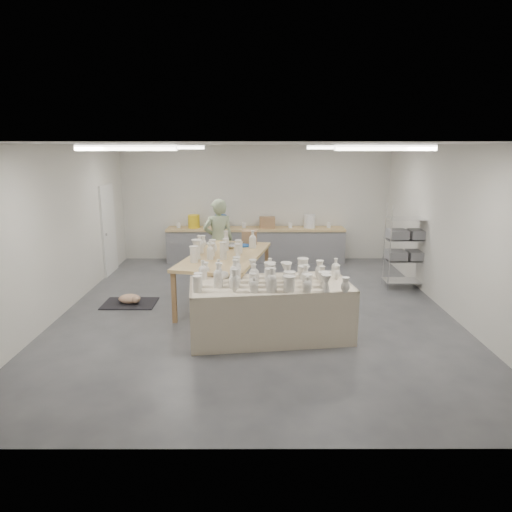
{
  "coord_description": "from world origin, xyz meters",
  "views": [
    {
      "loc": [
        -0.01,
        -8.0,
        2.96
      ],
      "look_at": [
        0.0,
        -0.07,
        1.05
      ],
      "focal_mm": 32.0,
      "sensor_mm": 36.0,
      "label": 1
    }
  ],
  "objects_px": {
    "work_table": "(225,253)",
    "potter": "(219,240)",
    "drying_table": "(270,307)",
    "red_stool": "(220,266)"
  },
  "relations": [
    {
      "from": "work_table",
      "to": "red_stool",
      "type": "relative_size",
      "value": 6.34
    },
    {
      "from": "work_table",
      "to": "potter",
      "type": "distance_m",
      "value": 1.4
    },
    {
      "from": "potter",
      "to": "drying_table",
      "type": "bearing_deg",
      "value": 93.76
    },
    {
      "from": "work_table",
      "to": "red_stool",
      "type": "bearing_deg",
      "value": 110.55
    },
    {
      "from": "work_table",
      "to": "red_stool",
      "type": "distance_m",
      "value": 1.8
    },
    {
      "from": "drying_table",
      "to": "work_table",
      "type": "bearing_deg",
      "value": 108.4
    },
    {
      "from": "work_table",
      "to": "potter",
      "type": "relative_size",
      "value": 1.49
    },
    {
      "from": "drying_table",
      "to": "potter",
      "type": "bearing_deg",
      "value": 101.61
    },
    {
      "from": "work_table",
      "to": "drying_table",
      "type": "bearing_deg",
      "value": -51.96
    },
    {
      "from": "drying_table",
      "to": "red_stool",
      "type": "xyz_separation_m",
      "value": [
        -1.05,
        3.35,
        -0.2
      ]
    }
  ]
}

